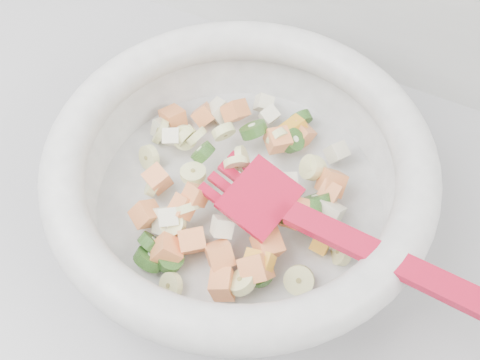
% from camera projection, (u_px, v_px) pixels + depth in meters
% --- Properties ---
extents(mixing_bowl, '(0.44, 0.35, 0.11)m').
position_uv_depth(mixing_bowl, '(240.00, 176.00, 0.55)').
color(mixing_bowl, silver).
rests_on(mixing_bowl, counter).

